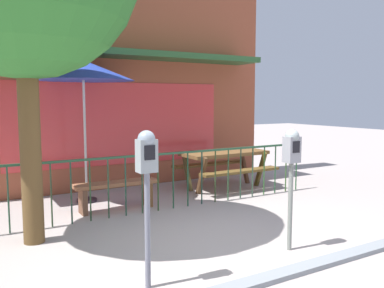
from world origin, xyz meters
name	(u,v)px	position (x,y,z in m)	size (l,w,h in m)	color
ground	(240,247)	(0.00, 0.00, 0.00)	(40.00, 40.00, 0.00)	#A79A95
pub_storefront	(116,70)	(0.00, 4.34, 2.47)	(7.13, 1.36, 4.96)	brown
patio_fence_front	(166,171)	(0.00, 2.05, 0.66)	(6.01, 0.04, 0.97)	#234B2F
picnic_table_left	(224,159)	(1.81, 2.92, 0.61)	(1.81, 1.38, 0.79)	brown
patio_umbrella	(83,71)	(-0.99, 3.27, 2.34)	(1.80, 1.80, 2.54)	#281D27
patio_bench	(116,189)	(-0.72, 2.46, 0.35)	(1.41, 0.36, 0.48)	#955A3A
parking_meter_near	(292,158)	(0.47, -0.39, 1.15)	(0.18, 0.17, 1.49)	slate
parking_meter_far	(147,167)	(-1.46, -0.43, 1.20)	(0.18, 0.17, 1.56)	slate
curb_edge	(293,274)	(0.00, -0.92, 0.00)	(9.98, 0.20, 0.11)	gray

